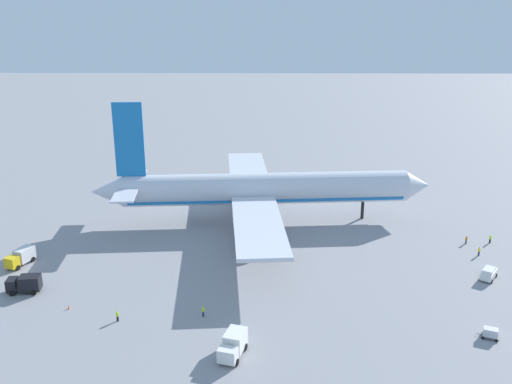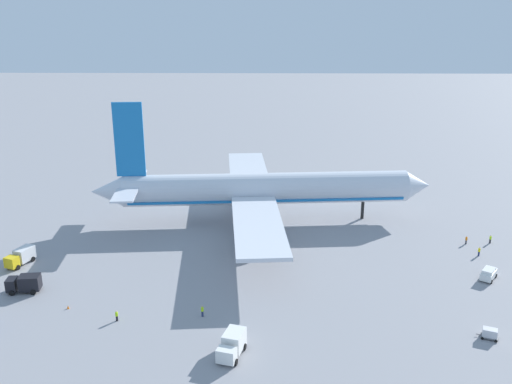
# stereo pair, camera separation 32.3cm
# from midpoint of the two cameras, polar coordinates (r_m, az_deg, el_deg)

# --- Properties ---
(ground_plane) EXTENTS (600.00, 600.00, 0.00)m
(ground_plane) POSITION_cam_midpoint_polar(r_m,az_deg,el_deg) (120.59, 1.13, -2.98)
(ground_plane) COLOR gray
(airliner) EXTENTS (72.84, 67.82, 26.15)m
(airliner) POSITION_cam_midpoint_polar(r_m,az_deg,el_deg) (117.97, 0.54, 0.26)
(airliner) COLOR silver
(airliner) RESTS_ON ground
(service_truck_1) EXTENTS (3.89, 6.06, 2.97)m
(service_truck_1) POSITION_cam_midpoint_polar(r_m,az_deg,el_deg) (75.81, -2.35, -15.42)
(service_truck_1) COLOR white
(service_truck_1) RESTS_ON ground
(service_truck_4) EXTENTS (3.90, 6.18, 2.82)m
(service_truck_4) POSITION_cam_midpoint_polar(r_m,az_deg,el_deg) (108.50, -23.00, -6.13)
(service_truck_4) COLOR yellow
(service_truck_4) RESTS_ON ground
(service_truck_5) EXTENTS (5.43, 3.05, 2.83)m
(service_truck_5) POSITION_cam_midpoint_polar(r_m,az_deg,el_deg) (98.11, -22.66, -8.67)
(service_truck_5) COLOR black
(service_truck_5) RESTS_ON ground
(service_van) EXTENTS (4.00, 4.54, 1.97)m
(service_van) POSITION_cam_midpoint_polar(r_m,az_deg,el_deg) (102.94, 22.95, -7.75)
(service_van) COLOR white
(service_van) RESTS_ON ground
(baggage_cart_1) EXTENTS (2.97, 2.22, 1.50)m
(baggage_cart_1) POSITION_cam_midpoint_polar(r_m,az_deg,el_deg) (85.87, 23.06, -13.26)
(baggage_cart_1) COLOR #595B60
(baggage_cart_1) RESTS_ON ground
(ground_worker_0) EXTENTS (0.42, 0.42, 1.71)m
(ground_worker_0) POSITION_cam_midpoint_polar(r_m,az_deg,el_deg) (118.31, 23.09, -4.49)
(ground_worker_0) COLOR black
(ground_worker_0) RESTS_ON ground
(ground_worker_2) EXTENTS (0.44, 0.44, 1.63)m
(ground_worker_2) POSITION_cam_midpoint_polar(r_m,az_deg,el_deg) (116.20, 20.94, -4.65)
(ground_worker_2) COLOR #3F3F47
(ground_worker_2) RESTS_ON ground
(ground_worker_3) EXTENTS (0.45, 0.45, 1.66)m
(ground_worker_3) POSITION_cam_midpoint_polar(r_m,az_deg,el_deg) (85.75, -14.06, -12.27)
(ground_worker_3) COLOR black
(ground_worker_3) RESTS_ON ground
(ground_worker_4) EXTENTS (0.42, 0.42, 1.76)m
(ground_worker_4) POSITION_cam_midpoint_polar(r_m,az_deg,el_deg) (84.73, -5.44, -12.11)
(ground_worker_4) COLOR navy
(ground_worker_4) RESTS_ON ground
(ground_worker_5) EXTENTS (0.56, 0.56, 1.75)m
(ground_worker_5) POSITION_cam_midpoint_polar(r_m,az_deg,el_deg) (111.56, 22.09, -5.71)
(ground_worker_5) COLOR navy
(ground_worker_5) RESTS_ON ground
(traffic_cone_1) EXTENTS (0.36, 0.36, 0.55)m
(traffic_cone_1) POSITION_cam_midpoint_polar(r_m,az_deg,el_deg) (91.24, -18.72, -11.17)
(traffic_cone_1) COLOR orange
(traffic_cone_1) RESTS_ON ground
(traffic_cone_2) EXTENTS (0.36, 0.36, 0.55)m
(traffic_cone_2) POSITION_cam_midpoint_polar(r_m,az_deg,el_deg) (156.50, 12.29, 1.71)
(traffic_cone_2) COLOR orange
(traffic_cone_2) RESTS_ON ground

